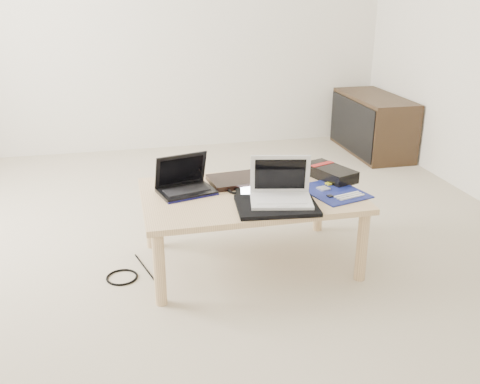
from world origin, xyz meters
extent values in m
plane|color=beige|center=(0.00, 0.00, 0.00)|extent=(4.00, 4.00, 0.00)
cube|color=silver|center=(0.00, -2.05, 1.30)|extent=(4.00, 0.10, 2.60)
cube|color=#D6B381|center=(0.24, -0.27, 0.39)|extent=(1.10, 0.70, 0.03)
cylinder|color=#D6B381|center=(-0.26, -0.57, 0.18)|extent=(0.06, 0.06, 0.37)
cylinder|color=#D6B381|center=(0.74, -0.57, 0.18)|extent=(0.06, 0.06, 0.37)
cylinder|color=#D6B381|center=(-0.26, 0.03, 0.18)|extent=(0.06, 0.06, 0.37)
cylinder|color=#D6B381|center=(0.74, 0.03, 0.18)|extent=(0.06, 0.06, 0.37)
cube|color=#362516|center=(1.78, 1.45, 0.25)|extent=(0.40, 0.90, 0.50)
cube|color=black|center=(1.58, 1.45, 0.25)|extent=(0.02, 0.86, 0.44)
cube|color=black|center=(0.20, -0.11, 0.41)|extent=(0.29, 0.25, 0.03)
cube|color=black|center=(-0.08, -0.20, 0.41)|extent=(0.31, 0.25, 0.02)
cube|color=black|center=(-0.08, -0.21, 0.42)|extent=(0.24, 0.16, 0.00)
cube|color=black|center=(-0.06, -0.27, 0.42)|extent=(0.06, 0.04, 0.00)
cube|color=black|center=(-0.09, -0.14, 0.51)|extent=(0.28, 0.13, 0.18)
cube|color=black|center=(-0.09, -0.14, 0.50)|extent=(0.24, 0.10, 0.14)
cube|color=#0B0C41|center=(-0.05, -0.29, 0.40)|extent=(0.27, 0.08, 0.01)
cube|color=black|center=(0.30, -0.27, 0.41)|extent=(0.29, 0.24, 0.01)
cube|color=white|center=(0.30, -0.27, 0.41)|extent=(0.23, 0.19, 0.00)
cube|color=silver|center=(0.41, -0.17, 0.41)|extent=(0.07, 0.21, 0.02)
cube|color=gray|center=(0.41, -0.17, 0.42)|extent=(0.05, 0.17, 0.00)
cube|color=black|center=(0.32, -0.49, 0.41)|extent=(0.41, 0.32, 0.02)
cube|color=silver|center=(0.34, -0.47, 0.43)|extent=(0.33, 0.26, 0.01)
cube|color=silver|center=(0.34, -0.48, 0.44)|extent=(0.26, 0.16, 0.00)
cube|color=silver|center=(0.33, -0.55, 0.44)|extent=(0.07, 0.04, 0.00)
cube|color=silver|center=(0.36, -0.39, 0.53)|extent=(0.29, 0.09, 0.20)
cube|color=black|center=(0.36, -0.39, 0.53)|extent=(0.25, 0.07, 0.16)
cube|color=#0C1151|center=(0.66, -0.36, 0.40)|extent=(0.34, 0.39, 0.01)
cube|color=silver|center=(0.62, -0.33, 0.41)|extent=(0.07, 0.07, 0.01)
cube|color=yellow|center=(0.71, -0.24, 0.41)|extent=(0.11, 0.04, 0.01)
cube|color=yellow|center=(0.71, -0.26, 0.41)|extent=(0.11, 0.04, 0.01)
cube|color=silver|center=(0.70, -0.43, 0.41)|extent=(0.15, 0.05, 0.01)
cube|color=silver|center=(0.71, -0.45, 0.41)|extent=(0.15, 0.05, 0.01)
cube|color=silver|center=(0.72, -0.47, 0.41)|extent=(0.15, 0.05, 0.01)
cube|color=black|center=(0.61, -0.43, 0.41)|extent=(0.03, 0.03, 0.01)
cube|color=black|center=(0.72, -0.16, 0.43)|extent=(0.25, 0.33, 0.06)
cube|color=maroon|center=(0.70, -0.10, 0.47)|extent=(0.15, 0.09, 0.00)
torus|color=black|center=(0.19, -0.24, 0.41)|extent=(0.13, 0.13, 0.01)
torus|color=black|center=(-0.43, -0.29, 0.01)|extent=(0.18, 0.18, 0.01)
cylinder|color=black|center=(-0.31, -0.22, 0.00)|extent=(0.09, 0.32, 0.01)
camera|label=1|loc=(-0.38, -2.74, 1.40)|focal=40.00mm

